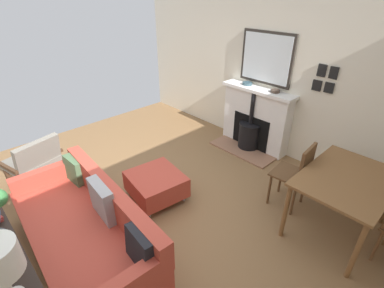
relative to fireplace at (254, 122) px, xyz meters
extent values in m
cube|color=olive|center=(2.49, -0.08, -0.47)|extent=(5.42, 5.57, 0.01)
cube|color=silver|center=(-0.22, -0.08, 0.95)|extent=(0.12, 5.57, 2.84)
cube|color=#93664C|center=(0.29, 0.00, -0.45)|extent=(0.41, 1.14, 0.03)
cube|color=white|center=(-0.04, 0.00, 0.04)|extent=(0.24, 1.20, 1.01)
cube|color=black|center=(0.06, 0.00, -0.15)|extent=(0.06, 0.71, 0.57)
cylinder|color=black|center=(0.10, 0.00, -0.23)|extent=(0.36, 0.36, 0.43)
cylinder|color=black|center=(0.10, 0.00, 0.00)|extent=(0.38, 0.38, 0.02)
cylinder|color=black|center=(0.10, 0.00, 0.28)|extent=(0.07, 0.07, 0.54)
cube|color=white|center=(-0.01, 0.00, 0.57)|extent=(0.29, 1.28, 0.05)
cube|color=#2D2823|center=(-0.13, 0.00, 1.06)|extent=(0.04, 0.91, 0.80)
cube|color=silver|center=(-0.11, 0.00, 1.06)|extent=(0.01, 0.83, 0.72)
cylinder|color=#334C56|center=(-0.04, -0.25, 0.61)|extent=(0.16, 0.16, 0.04)
torus|color=#334C56|center=(-0.04, -0.25, 0.63)|extent=(0.16, 0.16, 0.01)
cylinder|color=#47382D|center=(-0.04, 0.29, 0.61)|extent=(0.14, 0.14, 0.04)
torus|color=#47382D|center=(-0.04, 0.29, 0.63)|extent=(0.14, 0.14, 0.01)
cylinder|color=#B2B2B7|center=(3.50, -0.67, -0.42)|extent=(0.04, 0.04, 0.10)
cylinder|color=#B2B2B7|center=(2.82, -0.63, -0.42)|extent=(0.04, 0.04, 0.10)
cube|color=#B74233|center=(3.21, 0.20, -0.21)|extent=(0.97, 2.06, 0.33)
cube|color=#B74233|center=(2.84, 0.22, 0.12)|extent=(0.26, 2.02, 0.33)
cube|color=#B74233|center=(3.16, -0.75, 0.06)|extent=(0.82, 0.17, 0.20)
cube|color=#B74233|center=(3.27, 1.15, 0.06)|extent=(0.82, 0.17, 0.20)
cube|color=#4C6B47|center=(2.90, -0.55, 0.10)|extent=(0.15, 0.33, 0.33)
cube|color=#99999E|center=(2.95, 0.24, 0.14)|extent=(0.15, 0.42, 0.41)
cube|color=black|center=(2.99, 0.97, 0.11)|extent=(0.16, 0.35, 0.35)
cylinder|color=#B2B2B7|center=(2.31, -0.34, -0.42)|extent=(0.04, 0.04, 0.09)
cylinder|color=#B2B2B7|center=(2.38, 0.20, -0.42)|extent=(0.04, 0.04, 0.09)
cylinder|color=#B2B2B7|center=(1.80, -0.27, -0.42)|extent=(0.04, 0.04, 0.09)
cylinder|color=#B2B2B7|center=(1.88, 0.27, -0.42)|extent=(0.04, 0.04, 0.09)
cube|color=#B74233|center=(2.09, -0.03, -0.24)|extent=(0.73, 0.76, 0.27)
cube|color=#4C3321|center=(2.97, -1.77, -0.29)|extent=(0.05, 0.05, 0.36)
cube|color=#4C3321|center=(3.46, -1.64, -0.29)|extent=(0.05, 0.05, 0.36)
cube|color=#4C3321|center=(2.85, -1.31, -0.29)|extent=(0.05, 0.05, 0.36)
cube|color=#4C3321|center=(3.35, -1.18, -0.29)|extent=(0.05, 0.05, 0.36)
cube|color=slate|center=(3.16, -1.47, -0.09)|extent=(0.72, 0.69, 0.08)
cube|color=slate|center=(3.10, -1.23, 0.13)|extent=(0.62, 0.28, 0.36)
cube|color=#4C3321|center=(2.85, -1.55, 0.00)|extent=(0.17, 0.53, 0.04)
cube|color=#4C3321|center=(3.47, -1.39, 0.00)|extent=(0.17, 0.53, 0.04)
cylinder|color=white|center=(3.87, 0.87, 0.42)|extent=(0.03, 0.03, 0.23)
cylinder|color=brown|center=(0.41, 1.48, -0.11)|extent=(0.05, 0.05, 0.71)
cylinder|color=brown|center=(1.46, 1.48, -0.11)|extent=(0.05, 0.05, 0.71)
cylinder|color=brown|center=(1.46, 2.21, -0.11)|extent=(0.05, 0.05, 0.71)
cube|color=brown|center=(0.93, 1.84, 0.26)|extent=(1.16, 0.83, 0.03)
cylinder|color=brown|center=(0.79, 1.03, -0.24)|extent=(0.03, 0.03, 0.46)
cylinder|color=brown|center=(1.11, 1.06, -0.24)|extent=(0.03, 0.03, 0.46)
cylinder|color=brown|center=(0.76, 1.35, -0.24)|extent=(0.03, 0.03, 0.46)
cylinder|color=brown|center=(1.08, 1.38, -0.24)|extent=(0.03, 0.03, 0.46)
cube|color=brown|center=(0.93, 1.21, 0.00)|extent=(0.43, 0.43, 0.02)
cube|color=brown|center=(0.92, 1.38, 0.22)|extent=(0.36, 0.07, 0.42)
cylinder|color=brown|center=(1.08, 2.31, -0.25)|extent=(0.03, 0.03, 0.43)
cube|color=black|center=(-0.14, 0.88, 1.03)|extent=(0.02, 0.12, 0.17)
cube|color=black|center=(-0.14, 1.05, 1.03)|extent=(0.02, 0.11, 0.16)
cube|color=black|center=(-0.14, 0.86, 0.81)|extent=(0.02, 0.13, 0.15)
cube|color=black|center=(-0.14, 1.03, 0.82)|extent=(0.02, 0.12, 0.14)
camera|label=1|loc=(3.79, 2.45, 2.04)|focal=26.29mm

